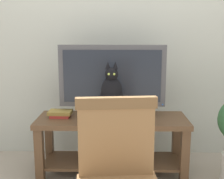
{
  "coord_description": "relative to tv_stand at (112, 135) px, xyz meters",
  "views": [
    {
      "loc": [
        0.04,
        -1.85,
        1.26
      ],
      "look_at": [
        -0.01,
        0.57,
        0.78
      ],
      "focal_mm": 46.66,
      "sensor_mm": 36.0,
      "label": 1
    }
  ],
  "objects": [
    {
      "name": "tv_stand",
      "position": [
        0.0,
        0.0,
        0.0
      ],
      "size": [
        1.32,
        0.46,
        0.52
      ],
      "color": "#513823",
      "rests_on": "ground"
    },
    {
      "name": "tv",
      "position": [
        0.0,
        0.06,
        0.5
      ],
      "size": [
        0.94,
        0.2,
        0.64
      ],
      "color": "#4C4C51",
      "rests_on": "tv_stand"
    },
    {
      "name": "media_box",
      "position": [
        -0.0,
        -0.1,
        0.2
      ],
      "size": [
        0.38,
        0.3,
        0.06
      ],
      "color": "#2D2D30",
      "rests_on": "tv_stand"
    },
    {
      "name": "cat",
      "position": [
        -0.0,
        -0.12,
        0.39
      ],
      "size": [
        0.2,
        0.33,
        0.45
      ],
      "color": "black",
      "rests_on": "media_box"
    },
    {
      "name": "book_stack",
      "position": [
        -0.46,
        0.02,
        0.19
      ],
      "size": [
        0.21,
        0.15,
        0.06
      ],
      "color": "#B2332D",
      "rests_on": "tv_stand"
    },
    {
      "name": "back_wall",
      "position": [
        0.01,
        0.52,
        1.05
      ],
      "size": [
        7.0,
        0.12,
        2.8
      ],
      "primitive_type": "cube",
      "color": "#B7BCB2",
      "rests_on": "ground"
    },
    {
      "name": "wooden_chair",
      "position": [
        0.05,
        -1.12,
        0.2
      ],
      "size": [
        0.47,
        0.47,
        0.93
      ],
      "color": "olive",
      "rests_on": "ground"
    }
  ]
}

